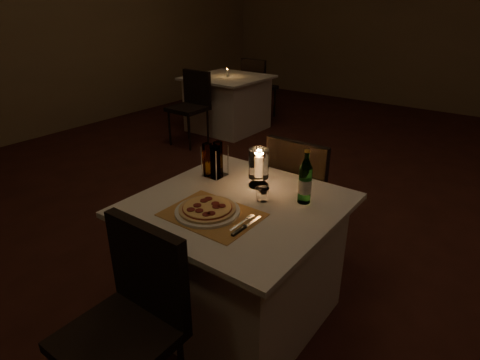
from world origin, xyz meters
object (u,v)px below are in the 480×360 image
Objects in this scene: main_table at (238,261)px; chair_far at (302,188)px; chair_near at (132,310)px; neighbor_table_left at (228,103)px; water_bottle at (305,182)px; tumbler at (262,194)px; plate at (207,211)px; pizza at (207,208)px; hurricane_candle at (259,165)px.

chair_far reaches higher than main_table.
chair_near is 0.90× the size of neighbor_table_left.
water_bottle is at bearing -45.73° from neighbor_table_left.
chair_far is (-0.00, 1.43, 0.00)m from chair_near.
chair_near is 3.15× the size of water_bottle.
tumbler is at bearing -81.76° from chair_far.
main_table is 1.00× the size of neighbor_table_left.
water_bottle reaches higher than chair_near.
chair_far is 0.65m from water_bottle.
main_table is at bearing 74.48° from plate.
plate is at bearing -129.62° from water_bottle.
pizza is 0.42m from hurricane_candle.
hurricane_candle is at bearing -48.97° from neighbor_table_left.
tumbler is (0.09, 0.81, 0.23)m from chair_near.
chair_far is 0.90× the size of neighbor_table_left.
neighbor_table_left is (-2.32, 3.58, -0.18)m from chair_near.
hurricane_candle is at bearing 86.99° from pizza.
chair_far is 4.16× the size of hurricane_candle.
hurricane_candle is (-0.03, 0.95, 0.32)m from chair_near.
tumbler is at bearing 62.66° from pizza.
main_table and neighbor_table_left have the same top height.
hurricane_candle is 0.22× the size of neighbor_table_left.
plate is 0.02m from pizza.
plate reaches higher than neighbor_table_left.
pizza is (0.00, -0.00, 0.02)m from plate.
main_table is at bearing -51.00° from neighbor_table_left.
hurricane_candle is (-0.12, 0.14, 0.09)m from tumbler.
tumbler is at bearing -147.10° from water_bottle.
main_table is 0.59m from water_bottle.
chair_far is at bearing 86.65° from hurricane_candle.
chair_near is 0.57m from plate.
plate is at bearing -93.20° from chair_far.
pizza is at bearing -53.29° from neighbor_table_left.
hurricane_candle is at bearing -93.35° from chair_far.
tumbler is 0.20m from hurricane_candle.
chair_near is at bearing -96.39° from tumbler.
hurricane_candle is 3.53m from neighbor_table_left.
main_table is 3.57× the size of pizza.
chair_near is (0.00, -0.71, 0.18)m from main_table.
plate reaches higher than main_table.
pizza reaches higher than plate.
chair_far is 0.92m from plate.
main_table is 3.69m from neighbor_table_left.
tumbler is at bearing 45.22° from main_table.
chair_near is 1.00× the size of chair_far.
chair_near reaches higher than plate.
neighbor_table_left is at bearing 134.27° from water_bottle.
main_table is at bearing -142.52° from water_bottle.
main_table is 3.12× the size of plate.
water_bottle is at bearing -61.84° from chair_far.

